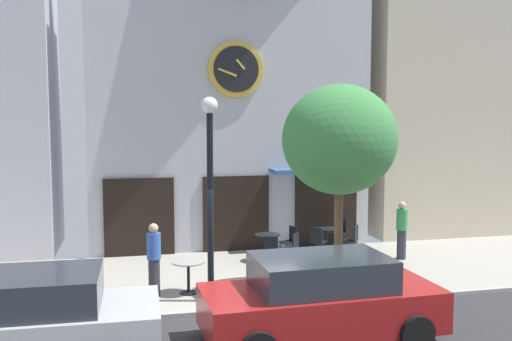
{
  "coord_description": "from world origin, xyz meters",
  "views": [
    {
      "loc": [
        -2.47,
        -11.15,
        4.02
      ],
      "look_at": [
        0.73,
        2.74,
        2.71
      ],
      "focal_mm": 39.2,
      "sensor_mm": 36.0,
      "label": 1
    }
  ],
  "objects_px": {
    "cafe_chair_facing_street": "(340,230)",
    "cafe_chair_near_tree": "(291,239)",
    "parked_car_silver": "(24,322)",
    "cafe_chair_facing_wall": "(292,246)",
    "cafe_table_center_left": "(188,270)",
    "pedestrian_green": "(402,229)",
    "cafe_chair_outer": "(317,240)",
    "cafe_table_center_right": "(327,234)",
    "pedestrian_blue": "(154,258)",
    "cafe_chair_by_entrance": "(271,249)",
    "cafe_chair_curbside": "(353,238)",
    "parked_car_red": "(321,299)",
    "cafe_table_near_curb": "(267,242)",
    "street_lamp": "(210,199)",
    "street_tree": "(340,140)"
  },
  "relations": [
    {
      "from": "pedestrian_blue",
      "to": "cafe_chair_facing_street",
      "type": "bearing_deg",
      "value": 31.56
    },
    {
      "from": "street_lamp",
      "to": "cafe_table_center_left",
      "type": "bearing_deg",
      "value": 124.15
    },
    {
      "from": "cafe_chair_near_tree",
      "to": "parked_car_silver",
      "type": "xyz_separation_m",
      "value": [
        -6.27,
        -6.05,
        0.23
      ]
    },
    {
      "from": "cafe_chair_by_entrance",
      "to": "pedestrian_blue",
      "type": "xyz_separation_m",
      "value": [
        -3.18,
        -1.65,
        0.33
      ]
    },
    {
      "from": "cafe_table_center_right",
      "to": "pedestrian_green",
      "type": "distance_m",
      "value": 2.26
    },
    {
      "from": "cafe_table_near_curb",
      "to": "cafe_chair_facing_street",
      "type": "distance_m",
      "value": 2.93
    },
    {
      "from": "cafe_chair_facing_street",
      "to": "parked_car_red",
      "type": "height_order",
      "value": "parked_car_red"
    },
    {
      "from": "street_lamp",
      "to": "cafe_chair_facing_wall",
      "type": "distance_m",
      "value": 4.03
    },
    {
      "from": "street_lamp",
      "to": "cafe_chair_near_tree",
      "type": "distance_m",
      "value": 4.77
    },
    {
      "from": "cafe_chair_outer",
      "to": "cafe_chair_facing_street",
      "type": "distance_m",
      "value": 1.63
    },
    {
      "from": "cafe_table_center_right",
      "to": "cafe_chair_near_tree",
      "type": "distance_m",
      "value": 1.33
    },
    {
      "from": "cafe_table_center_right",
      "to": "cafe_chair_outer",
      "type": "xyz_separation_m",
      "value": [
        -0.53,
        -0.64,
        -0.0
      ]
    },
    {
      "from": "cafe_chair_facing_street",
      "to": "cafe_chair_near_tree",
      "type": "bearing_deg",
      "value": -154.08
    },
    {
      "from": "cafe_table_center_left",
      "to": "pedestrian_green",
      "type": "relative_size",
      "value": 0.45
    },
    {
      "from": "street_lamp",
      "to": "cafe_chair_facing_street",
      "type": "bearing_deg",
      "value": 42.35
    },
    {
      "from": "cafe_chair_outer",
      "to": "cafe_table_near_curb",
      "type": "bearing_deg",
      "value": -177.28
    },
    {
      "from": "cafe_table_center_left",
      "to": "pedestrian_blue",
      "type": "distance_m",
      "value": 0.84
    },
    {
      "from": "cafe_table_center_right",
      "to": "cafe_chair_curbside",
      "type": "height_order",
      "value": "cafe_chair_curbside"
    },
    {
      "from": "cafe_chair_outer",
      "to": "cafe_chair_facing_street",
      "type": "bearing_deg",
      "value": 44.64
    },
    {
      "from": "cafe_chair_outer",
      "to": "parked_car_silver",
      "type": "height_order",
      "value": "parked_car_silver"
    },
    {
      "from": "cafe_chair_facing_street",
      "to": "parked_car_silver",
      "type": "relative_size",
      "value": 0.21
    },
    {
      "from": "street_tree",
      "to": "street_lamp",
      "type": "bearing_deg",
      "value": -179.72
    },
    {
      "from": "cafe_chair_by_entrance",
      "to": "parked_car_red",
      "type": "distance_m",
      "value": 4.96
    },
    {
      "from": "street_lamp",
      "to": "street_tree",
      "type": "bearing_deg",
      "value": 0.28
    },
    {
      "from": "parked_car_silver",
      "to": "parked_car_red",
      "type": "bearing_deg",
      "value": 0.25
    },
    {
      "from": "cafe_chair_near_tree",
      "to": "cafe_chair_outer",
      "type": "bearing_deg",
      "value": -17.27
    },
    {
      "from": "pedestrian_green",
      "to": "parked_car_silver",
      "type": "bearing_deg",
      "value": -151.22
    },
    {
      "from": "cafe_table_near_curb",
      "to": "cafe_chair_outer",
      "type": "distance_m",
      "value": 1.51
    },
    {
      "from": "cafe_chair_facing_wall",
      "to": "parked_car_red",
      "type": "relative_size",
      "value": 0.21
    },
    {
      "from": "cafe_chair_by_entrance",
      "to": "cafe_chair_facing_street",
      "type": "bearing_deg",
      "value": 35.97
    },
    {
      "from": "cafe_table_center_left",
      "to": "cafe_chair_curbside",
      "type": "distance_m",
      "value": 5.72
    },
    {
      "from": "cafe_table_center_left",
      "to": "pedestrian_blue",
      "type": "relative_size",
      "value": 0.45
    },
    {
      "from": "cafe_chair_facing_wall",
      "to": "cafe_chair_curbside",
      "type": "bearing_deg",
      "value": 18.32
    },
    {
      "from": "cafe_chair_by_entrance",
      "to": "cafe_table_near_curb",
      "type": "bearing_deg",
      "value": 83.28
    },
    {
      "from": "cafe_chair_curbside",
      "to": "pedestrian_blue",
      "type": "relative_size",
      "value": 0.54
    },
    {
      "from": "cafe_chair_facing_street",
      "to": "street_lamp",
      "type": "bearing_deg",
      "value": -137.65
    },
    {
      "from": "cafe_table_near_curb",
      "to": "cafe_chair_facing_wall",
      "type": "xyz_separation_m",
      "value": [
        0.56,
        -0.6,
        -0.02
      ]
    },
    {
      "from": "cafe_chair_curbside",
      "to": "parked_car_red",
      "type": "xyz_separation_m",
      "value": [
        -3.06,
        -5.81,
        0.23
      ]
    },
    {
      "from": "cafe_table_near_curb",
      "to": "pedestrian_green",
      "type": "relative_size",
      "value": 0.46
    },
    {
      "from": "cafe_table_center_left",
      "to": "parked_car_red",
      "type": "xyz_separation_m",
      "value": [
        2.06,
        -3.26,
        0.21
      ]
    },
    {
      "from": "cafe_chair_outer",
      "to": "pedestrian_blue",
      "type": "bearing_deg",
      "value": -152.37
    },
    {
      "from": "cafe_chair_curbside",
      "to": "parked_car_silver",
      "type": "relative_size",
      "value": 0.21
    },
    {
      "from": "cafe_chair_facing_wall",
      "to": "cafe_chair_facing_street",
      "type": "height_order",
      "value": "same"
    },
    {
      "from": "cafe_chair_near_tree",
      "to": "pedestrian_blue",
      "type": "height_order",
      "value": "pedestrian_blue"
    },
    {
      "from": "pedestrian_green",
      "to": "parked_car_red",
      "type": "relative_size",
      "value": 0.38
    },
    {
      "from": "parked_car_silver",
      "to": "parked_car_red",
      "type": "relative_size",
      "value": 1.0
    },
    {
      "from": "pedestrian_green",
      "to": "pedestrian_blue",
      "type": "xyz_separation_m",
      "value": [
        -7.11,
        -1.8,
        0.0
      ]
    },
    {
      "from": "cafe_chair_facing_wall",
      "to": "cafe_chair_near_tree",
      "type": "bearing_deg",
      "value": 76.45
    },
    {
      "from": "cafe_table_center_left",
      "to": "cafe_chair_facing_street",
      "type": "relative_size",
      "value": 0.84
    },
    {
      "from": "pedestrian_green",
      "to": "pedestrian_blue",
      "type": "distance_m",
      "value": 7.33
    }
  ]
}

